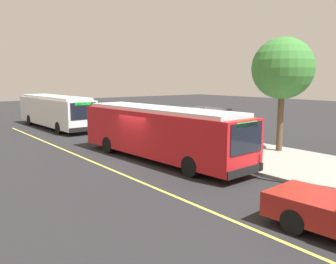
% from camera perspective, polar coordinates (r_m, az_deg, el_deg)
% --- Properties ---
extents(ground_plane, '(120.00, 120.00, 0.00)m').
position_cam_1_polar(ground_plane, '(19.88, -4.93, -4.53)').
color(ground_plane, '#232326').
extents(sidewalk_curb, '(44.00, 6.40, 0.15)m').
position_cam_1_polar(sidewalk_curb, '(23.57, 7.46, -2.30)').
color(sidewalk_curb, gray).
rests_on(sidewalk_curb, ground_plane).
extents(lane_stripe_center, '(36.00, 0.14, 0.01)m').
position_cam_1_polar(lane_stripe_center, '(18.83, -10.61, -5.38)').
color(lane_stripe_center, '#E0D64C').
rests_on(lane_stripe_center, ground_plane).
extents(transit_bus_main, '(11.94, 3.29, 2.95)m').
position_cam_1_polar(transit_bus_main, '(19.56, -1.37, 0.11)').
color(transit_bus_main, red).
rests_on(transit_bus_main, ground_plane).
extents(transit_bus_second, '(11.95, 2.93, 2.95)m').
position_cam_1_polar(transit_bus_second, '(34.06, -17.83, 3.34)').
color(transit_bus_second, white).
rests_on(transit_bus_second, ground_plane).
extents(bus_shelter, '(2.90, 1.60, 2.48)m').
position_cam_1_polar(bus_shelter, '(23.29, 6.24, 2.18)').
color(bus_shelter, '#333338').
rests_on(bus_shelter, sidewalk_curb).
extents(waiting_bench, '(1.60, 0.48, 0.95)m').
position_cam_1_polar(waiting_bench, '(23.59, 6.33, -0.90)').
color(waiting_bench, brown).
rests_on(waiting_bench, sidewalk_curb).
extents(route_sign_post, '(0.44, 0.08, 2.80)m').
position_cam_1_polar(route_sign_post, '(20.28, 5.73, 1.34)').
color(route_sign_post, '#333338').
rests_on(route_sign_post, sidewalk_curb).
extents(pedestrian_commuter, '(0.24, 0.40, 1.69)m').
position_cam_1_polar(pedestrian_commuter, '(23.82, 0.57, 0.43)').
color(pedestrian_commuter, '#282D47').
rests_on(pedestrian_commuter, sidewalk_curb).
extents(street_tree_near_shelter, '(3.66, 3.66, 6.80)m').
position_cam_1_polar(street_tree_near_shelter, '(22.27, 18.06, 9.70)').
color(street_tree_near_shelter, brown).
rests_on(street_tree_near_shelter, sidewalk_curb).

